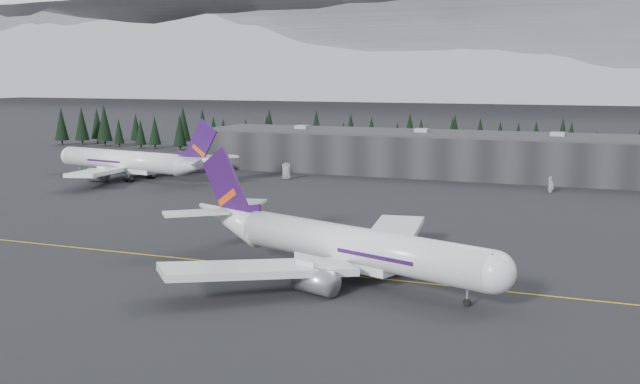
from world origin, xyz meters
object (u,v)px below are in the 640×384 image
at_px(terminal, 454,154).
at_px(jet_parked, 136,162).
at_px(jet_main, 332,243).
at_px(gse_vehicle_a, 286,177).
at_px(gse_vehicle_b, 551,190).

distance_m(terminal, jet_parked, 93.99).
height_order(terminal, jet_parked, jet_parked).
distance_m(jet_main, gse_vehicle_a, 112.01).
xyz_separation_m(terminal, jet_parked, (-81.29, -47.17, -1.12)).
xyz_separation_m(gse_vehicle_a, gse_vehicle_b, (73.61, 2.83, 0.05)).
bearing_deg(gse_vehicle_a, terminal, 11.32).
bearing_deg(jet_parked, jet_main, 148.88).
distance_m(jet_parked, gse_vehicle_b, 114.92).
height_order(jet_main, gse_vehicle_b, jet_main).
xyz_separation_m(terminal, gse_vehicle_a, (-41.83, -29.96, -5.62)).
bearing_deg(jet_main, gse_vehicle_a, 138.33).
relative_size(gse_vehicle_a, gse_vehicle_b, 1.14).
xyz_separation_m(terminal, jet_main, (11.72, -128.24, -1.19)).
relative_size(jet_main, jet_parked, 0.96).
height_order(terminal, gse_vehicle_a, terminal).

